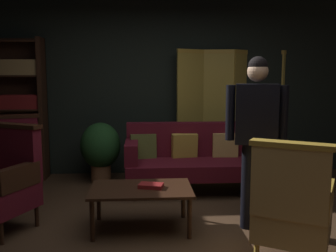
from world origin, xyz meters
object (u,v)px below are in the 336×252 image
Objects in this scene: standing_figure at (256,127)px; potted_plant at (101,148)px; folding_screen at (243,109)px; armchair_wing_right at (5,181)px; armchair_gilt_accent at (292,207)px; book_red_leather at (151,186)px; coffee_table at (141,192)px; bookshelf at (14,106)px; armchair_wing_left at (14,162)px; velvet_couch at (206,156)px.

standing_figure is 1.98× the size of potted_plant.
armchair_wing_right is at bearing -144.26° from folding_screen.
armchair_gilt_accent is at bearing -97.54° from folding_screen.
folding_screen is 9.07× the size of book_red_leather.
bookshelf is at bearing 132.51° from coffee_table.
standing_figure is at bearing -20.96° from armchair_wing_left.
coffee_table is 1.34m from armchair_wing_right.
velvet_couch is (-0.73, -0.92, -0.53)m from folding_screen.
armchair_gilt_accent reaches higher than velvet_couch.
folding_screen is 2.04× the size of armchair_wing_right.
standing_figure is at bearing 95.16° from armchair_gilt_accent.
bookshelf is at bearing 145.01° from standing_figure.
book_red_leather is (1.62, -0.95, -0.05)m from armchair_wing_left.
armchair_wing_right is at bearing 176.29° from coffee_table.
folding_screen is 1.24× the size of standing_figure.
armchair_wing_left is 0.88m from armchair_wing_right.
armchair_gilt_accent is at bearing -81.10° from velvet_couch.
standing_figure reaches higher than armchair_gilt_accent.
armchair_gilt_accent is 2.69m from armchair_wing_right.
standing_figure is (2.46, -0.15, 0.54)m from armchair_wing_right.
armchair_wing_right is at bearing -151.67° from velvet_couch.
bookshelf is 2.05× the size of coffee_table.
bookshelf is 2.07m from armchair_wing_right.
armchair_wing_right reaches higher than potted_plant.
standing_figure is (1.12, -0.06, 0.65)m from coffee_table.
folding_screen is at bearing 35.74° from armchair_wing_right.
armchair_wing_left reaches higher than coffee_table.
potted_plant reaches higher than book_red_leather.
velvet_couch is 1.47m from standing_figure.
armchair_gilt_accent is at bearing -33.46° from armchair_wing_left.
armchair_wing_right is 4.45× the size of book_red_leather.
folding_screen is at bearing 55.81° from book_red_leather.
armchair_wing_right reaches higher than coffee_table.
folding_screen is 2.04× the size of armchair_wing_left.
potted_plant is (-2.17, -0.49, -0.49)m from folding_screen.
armchair_wing_left is 1.00× the size of armchair_wing_right.
potted_plant is at bearing -13.63° from bookshelf.
coffee_table is at bearing -3.71° from armchair_wing_right.
armchair_wing_left is at bearing -73.34° from bookshelf.
armchair_gilt_accent is at bearing -35.36° from coffee_table.
folding_screen reaches higher than velvet_couch.
armchair_wing_right is (-2.53, 0.93, 0.00)m from armchair_gilt_accent.
book_red_leather is at bearing -46.09° from bookshelf.
armchair_wing_right is 1.79m from potted_plant.
velvet_couch is at bearing -16.71° from potted_plant.
coffee_table is at bearing -31.91° from armchair_wing_left.
armchair_wing_right reaches higher than velvet_couch.
folding_screen is 3.39m from armchair_wing_left.
standing_figure reaches higher than book_red_leather.
velvet_couch is at bearing 7.71° from armchair_wing_left.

